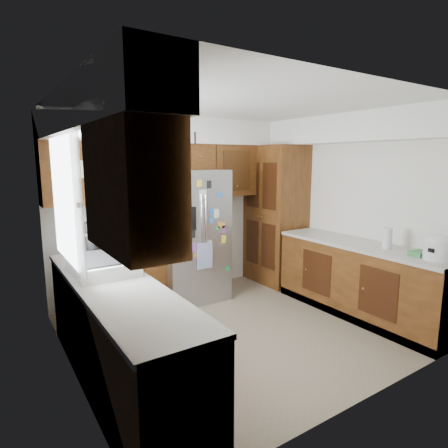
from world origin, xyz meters
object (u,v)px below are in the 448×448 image
Objects in this scene: rice_cooker at (439,247)px; paper_towel at (387,238)px; pantry at (275,215)px; fridge at (190,236)px.

paper_towel is at bearing 90.37° from rice_cooker.
pantry reaches higher than rice_cooker.
pantry reaches higher than paper_towel.
pantry is 2.53m from rice_cooker.
rice_cooker is at bearing -90.01° from pantry.
fridge is 2.99m from rice_cooker.
fridge reaches higher than paper_towel.
paper_towel is (1.50, -2.00, 0.14)m from fridge.
fridge is at bearing 120.13° from rice_cooker.
fridge is at bearing 177.94° from pantry.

